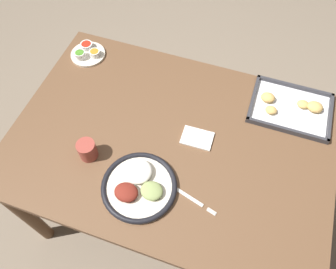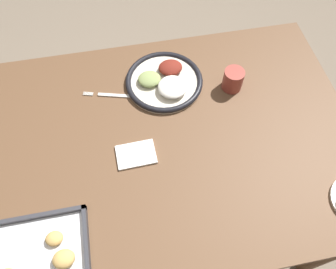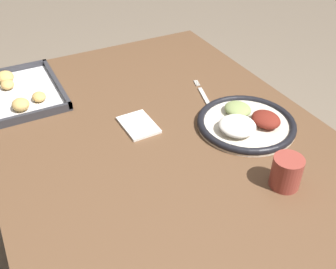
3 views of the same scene
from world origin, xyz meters
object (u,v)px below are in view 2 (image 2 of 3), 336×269
Objects in this scene: dinner_plate at (165,81)px; fork at (119,96)px; napkin at (136,154)px; baking_tray at (26,264)px; drinking_cup at (233,80)px.

dinner_plate is 0.17m from fork.
dinner_plate is at bearing -118.01° from napkin.
dinner_plate is at bearing -131.40° from baking_tray.
dinner_plate is at bearing -156.11° from fork.
baking_tray is at bearing 39.09° from napkin.
napkin is (0.37, 0.20, -0.04)m from drinking_cup.
dinner_plate is 0.30m from napkin.
fork is 0.68× the size of baking_tray.
dinner_plate is at bearing -14.68° from drinking_cup.
fork is at bearing -120.66° from baking_tray.
baking_tray is 0.42m from napkin.
drinking_cup is (-0.70, -0.47, 0.03)m from baking_tray.
napkin is at bearing 61.99° from dinner_plate.
fork is 1.80× the size of napkin.
fork is 0.40m from drinking_cup.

